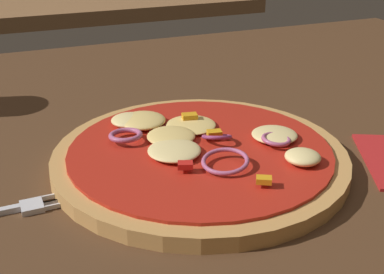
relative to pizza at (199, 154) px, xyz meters
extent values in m
cube|color=#4C301C|center=(0.02, -0.02, -0.03)|extent=(1.22, 1.03, 0.04)
cylinder|color=tan|center=(0.00, 0.00, 0.00)|extent=(0.28, 0.28, 0.01)
cylinder|color=red|center=(0.00, 0.00, 0.01)|extent=(0.25, 0.25, 0.00)
ellipsoid|color=#EFCC72|center=(-0.02, 0.02, 0.01)|extent=(0.05, 0.05, 0.01)
ellipsoid|color=#F4DB8E|center=(-0.03, -0.01, 0.01)|extent=(0.05, 0.05, 0.01)
ellipsoid|color=#F4DB8E|center=(0.08, -0.01, 0.01)|extent=(0.05, 0.05, 0.01)
ellipsoid|color=#EFCC72|center=(-0.03, 0.07, 0.01)|extent=(0.05, 0.05, 0.01)
ellipsoid|color=#F4DB8E|center=(0.07, -0.06, 0.01)|extent=(0.03, 0.03, 0.01)
ellipsoid|color=#EFCC72|center=(0.01, 0.05, 0.01)|extent=(0.05, 0.05, 0.01)
ellipsoid|color=#F4DB8E|center=(-0.05, 0.08, 0.01)|extent=(0.04, 0.04, 0.01)
torus|color=#B25984|center=(0.07, -0.03, 0.01)|extent=(0.04, 0.04, 0.01)
torus|color=#93386B|center=(0.02, 0.00, 0.01)|extent=(0.04, 0.04, 0.01)
torus|color=#B25984|center=(-0.06, 0.04, 0.01)|extent=(0.04, 0.04, 0.01)
torus|color=#B25984|center=(0.01, -0.05, 0.01)|extent=(0.06, 0.06, 0.01)
cube|color=red|center=(-0.03, -0.04, 0.01)|extent=(0.02, 0.01, 0.01)
cube|color=orange|center=(0.02, 0.01, 0.01)|extent=(0.02, 0.01, 0.01)
cube|color=orange|center=(0.01, 0.06, 0.02)|extent=(0.02, 0.01, 0.01)
cube|color=orange|center=(0.02, -0.09, 0.01)|extent=(0.02, 0.01, 0.01)
cube|color=silver|center=(-0.16, -0.02, -0.01)|extent=(0.02, 0.02, 0.01)
cube|color=silver|center=(-0.13, -0.03, -0.01)|extent=(0.04, 0.00, 0.00)
cube|color=silver|center=(-0.13, -0.02, -0.01)|extent=(0.04, 0.00, 0.00)
cube|color=silver|center=(-0.13, -0.02, -0.01)|extent=(0.04, 0.00, 0.00)
cube|color=silver|center=(-0.13, -0.01, -0.01)|extent=(0.04, 0.00, 0.00)
camera|label=1|loc=(-0.17, -0.40, 0.22)|focal=47.42mm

